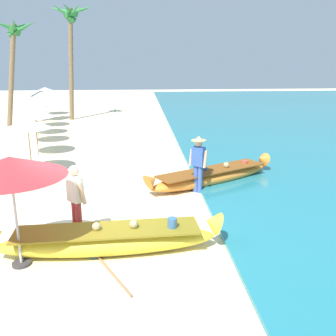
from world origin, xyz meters
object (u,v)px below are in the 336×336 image
(patio_umbrella_large, at_px, (10,167))
(palm_tree_tall_inland, at_px, (13,42))
(boat_orange_midground, at_px, (212,176))
(person_vendor_hatted, at_px, (198,160))
(palm_tree_leaning_seaward, at_px, (71,25))
(boat_yellow_foreground, at_px, (108,240))
(paddle, at_px, (107,267))
(person_tourist_customer, at_px, (76,198))

(patio_umbrella_large, bearing_deg, palm_tree_tall_inland, 105.59)
(boat_orange_midground, xyz_separation_m, person_vendor_hatted, (-0.57, -0.74, 0.73))
(palm_tree_tall_inland, bearing_deg, patio_umbrella_large, -74.41)
(palm_tree_tall_inland, relative_size, palm_tree_leaning_seaward, 0.85)
(boat_yellow_foreground, relative_size, paddle, 2.96)
(patio_umbrella_large, bearing_deg, paddle, -9.03)
(boat_orange_midground, relative_size, person_vendor_hatted, 2.61)
(boat_yellow_foreground, bearing_deg, palm_tree_leaning_seaward, 100.44)
(patio_umbrella_large, xyz_separation_m, paddle, (1.68, -0.27, -1.97))
(boat_yellow_foreground, height_order, boat_orange_midground, boat_yellow_foreground)
(person_vendor_hatted, bearing_deg, boat_yellow_foreground, -124.37)
(boat_orange_midground, distance_m, paddle, 5.73)
(patio_umbrella_large, bearing_deg, palm_tree_leaning_seaward, 95.06)
(person_tourist_customer, height_order, palm_tree_leaning_seaward, palm_tree_leaning_seaward)
(palm_tree_tall_inland, bearing_deg, person_vendor_hatted, -54.94)
(boat_yellow_foreground, bearing_deg, person_vendor_hatted, 55.63)
(boat_yellow_foreground, height_order, person_vendor_hatted, person_vendor_hatted)
(person_vendor_hatted, bearing_deg, paddle, -120.08)
(paddle, bearing_deg, palm_tree_tall_inland, 110.67)
(boat_yellow_foreground, xyz_separation_m, boat_orange_midground, (2.98, 4.26, -0.03))
(boat_yellow_foreground, distance_m, palm_tree_tall_inland, 17.48)
(boat_yellow_foreground, relative_size, boat_orange_midground, 1.07)
(patio_umbrella_large, bearing_deg, boat_orange_midground, 44.78)
(person_vendor_hatted, relative_size, palm_tree_tall_inland, 0.29)
(boat_yellow_foreground, distance_m, boat_orange_midground, 5.20)
(boat_yellow_foreground, distance_m, person_tourist_customer, 1.21)
(person_vendor_hatted, relative_size, palm_tree_leaning_seaward, 0.25)
(palm_tree_leaning_seaward, xyz_separation_m, paddle, (3.30, -18.51, -5.73))
(person_tourist_customer, bearing_deg, palm_tree_tall_inland, 109.90)
(boat_yellow_foreground, relative_size, person_tourist_customer, 2.83)
(palm_tree_tall_inland, bearing_deg, boat_yellow_foreground, -68.60)
(boat_orange_midground, distance_m, palm_tree_leaning_seaward, 15.96)
(patio_umbrella_large, distance_m, palm_tree_tall_inland, 16.95)
(boat_orange_midground, height_order, palm_tree_leaning_seaward, palm_tree_leaning_seaward)
(boat_yellow_foreground, bearing_deg, paddle, -89.48)
(boat_orange_midground, height_order, person_tourist_customer, person_tourist_customer)
(boat_yellow_foreground, xyz_separation_m, palm_tree_leaning_seaward, (-3.29, 17.88, 5.46))
(palm_tree_leaning_seaward, bearing_deg, paddle, -79.89)
(boat_orange_midground, xyz_separation_m, palm_tree_leaning_seaward, (-6.27, 13.62, 5.49))
(patio_umbrella_large, height_order, palm_tree_tall_inland, palm_tree_tall_inland)
(person_vendor_hatted, distance_m, palm_tree_leaning_seaward, 16.16)
(boat_yellow_foreground, relative_size, person_vendor_hatted, 2.80)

